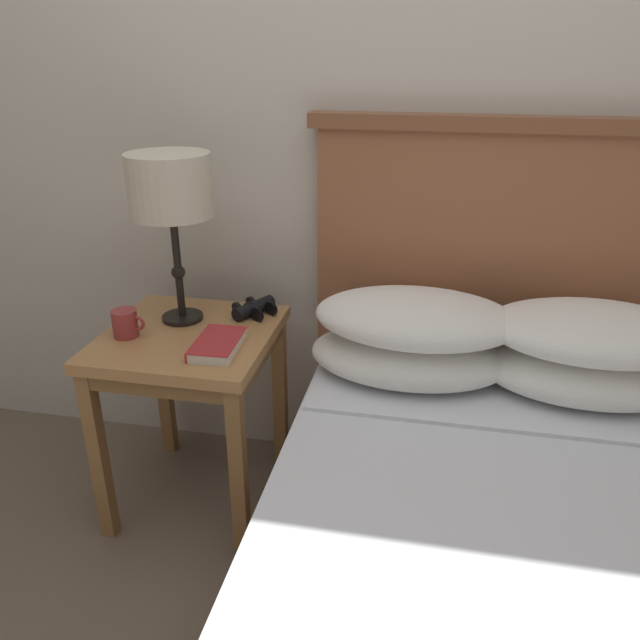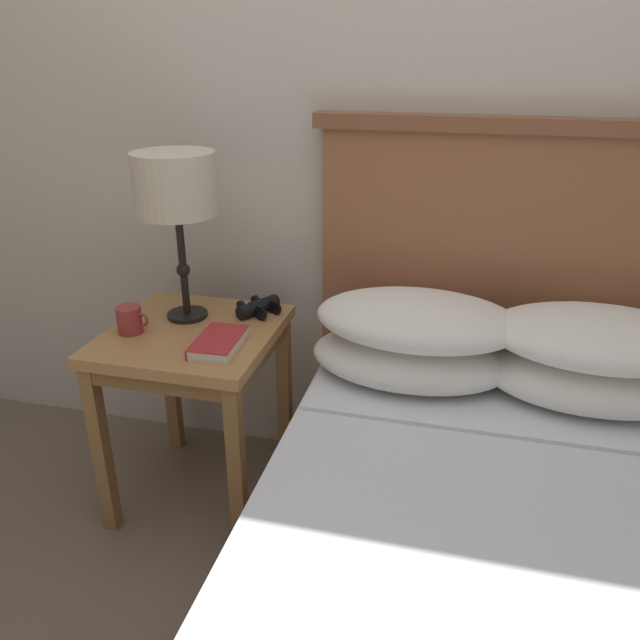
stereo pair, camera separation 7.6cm
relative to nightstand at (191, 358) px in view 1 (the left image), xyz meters
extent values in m
cube|color=beige|center=(0.49, 0.39, 0.76)|extent=(8.00, 0.06, 2.60)
cube|color=#AD7A47|center=(0.00, 0.00, 0.07)|extent=(0.52, 0.54, 0.04)
cube|color=brown|center=(0.00, 0.00, 0.03)|extent=(0.48, 0.51, 0.05)
cube|color=olive|center=(-0.22, -0.23, -0.24)|extent=(0.04, 0.04, 0.59)
cube|color=olive|center=(0.22, -0.23, -0.24)|extent=(0.04, 0.04, 0.59)
cube|color=olive|center=(-0.22, 0.23, -0.24)|extent=(0.04, 0.04, 0.59)
cube|color=olive|center=(0.22, 0.23, -0.24)|extent=(0.04, 0.04, 0.59)
cube|color=silver|center=(0.95, -0.58, -0.14)|extent=(1.11, 1.70, 0.20)
cube|color=white|center=(0.95, -0.03, -0.03)|extent=(1.09, 0.28, 0.01)
cube|color=brown|center=(0.95, 0.32, 0.07)|extent=(1.19, 0.06, 1.21)
cube|color=brown|center=(0.95, 0.32, 0.70)|extent=(1.25, 0.10, 0.04)
ellipsoid|color=white|center=(0.68, 0.08, 0.04)|extent=(0.60, 0.36, 0.15)
ellipsoid|color=white|center=(1.19, 0.08, 0.04)|extent=(0.60, 0.36, 0.15)
ellipsoid|color=white|center=(0.69, 0.08, 0.17)|extent=(0.60, 0.36, 0.15)
ellipsoid|color=white|center=(1.19, 0.08, 0.17)|extent=(0.60, 0.36, 0.15)
cylinder|color=black|center=(-0.06, 0.09, 0.10)|extent=(0.13, 0.13, 0.01)
cylinder|color=black|center=(-0.06, 0.09, 0.27)|extent=(0.02, 0.02, 0.33)
sphere|color=black|center=(-0.06, 0.09, 0.25)|extent=(0.04, 0.04, 0.04)
cylinder|color=beige|center=(-0.06, 0.09, 0.52)|extent=(0.25, 0.25, 0.19)
cube|color=silver|center=(0.13, -0.09, 0.11)|extent=(0.13, 0.21, 0.03)
cube|color=#B2282D|center=(0.13, -0.09, 0.12)|extent=(0.13, 0.21, 0.00)
cube|color=#B2282D|center=(0.07, -0.10, 0.11)|extent=(0.01, 0.21, 0.03)
cylinder|color=black|center=(0.14, 0.15, 0.11)|extent=(0.08, 0.10, 0.04)
cylinder|color=black|center=(0.19, 0.12, 0.11)|extent=(0.05, 0.03, 0.05)
cylinder|color=black|center=(0.10, 0.17, 0.11)|extent=(0.04, 0.03, 0.04)
cylinder|color=black|center=(0.17, 0.20, 0.11)|extent=(0.08, 0.10, 0.04)
cylinder|color=black|center=(0.22, 0.18, 0.11)|extent=(0.05, 0.03, 0.05)
cylinder|color=black|center=(0.13, 0.22, 0.11)|extent=(0.04, 0.03, 0.04)
cube|color=black|center=(0.16, 0.17, 0.12)|extent=(0.07, 0.06, 0.01)
cylinder|color=black|center=(0.16, 0.17, 0.13)|extent=(0.02, 0.02, 0.02)
cylinder|color=#993333|center=(-0.17, -0.06, 0.13)|extent=(0.08, 0.08, 0.08)
torus|color=#993333|center=(-0.13, -0.06, 0.14)|extent=(0.05, 0.01, 0.05)
camera|label=1|loc=(0.75, -1.63, 0.91)|focal=35.00mm
camera|label=2|loc=(0.82, -1.61, 0.91)|focal=35.00mm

